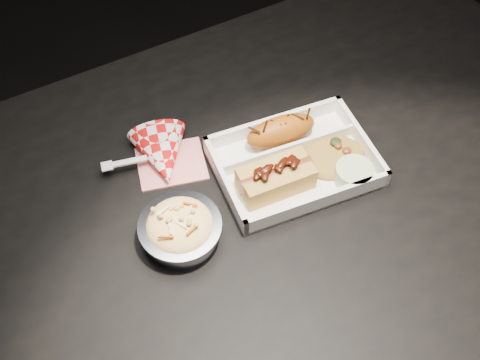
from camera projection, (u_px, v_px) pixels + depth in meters
name	position (u px, v px, depth m)	size (l,w,h in m)	color
floor	(263.00, 355.00, 1.59)	(4.00, 4.00, 0.05)	black
dining_table	(275.00, 218.00, 1.04)	(1.20, 0.80, 0.75)	black
food_tray	(294.00, 164.00, 0.98)	(0.27, 0.21, 0.04)	silver
fried_pastry	(281.00, 131.00, 0.99)	(0.12, 0.05, 0.05)	#9D500F
hotdog	(276.00, 177.00, 0.94)	(0.12, 0.07, 0.06)	#B88A3F
fried_rice_mound	(334.00, 153.00, 0.98)	(0.11, 0.09, 0.03)	#AF8132
cupcake_liner	(354.00, 174.00, 0.95)	(0.06, 0.06, 0.03)	#B5CC9A
foil_coleslaw_cup	(180.00, 228.00, 0.89)	(0.12, 0.12, 0.06)	silver
napkin_fork	(163.00, 156.00, 0.98)	(0.17, 0.13, 0.10)	red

